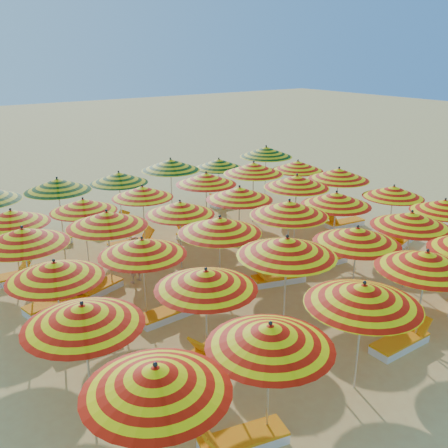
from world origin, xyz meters
The scene contains 53 objects.
ground centered at (0.00, 0.00, 0.00)m, with size 120.00×120.00×0.00m, color #DEBA62.
umbrella_0 centered at (-6.17, -6.44, 2.27)m, with size 3.01×3.01×2.58m.
umbrella_1 centered at (-3.87, -6.47, 2.24)m, with size 2.91×2.91×2.54m.
umbrella_2 centered at (-1.33, -6.46, 2.31)m, with size 2.90×2.90×2.63m.
umbrella_3 centered at (1.37, -6.13, 2.29)m, with size 3.08×3.08×2.60m.
umbrella_6 centered at (-6.39, -3.82, 2.25)m, with size 2.52×2.52×2.55m.
umbrella_7 centered at (-3.52, -3.81, 2.22)m, with size 2.48×2.48×2.52m.
umbrella_8 centered at (-1.00, -3.71, 2.40)m, with size 2.95×2.95×2.73m.
umbrella_9 centered at (1.37, -3.97, 2.27)m, with size 3.20×3.20×2.58m.
umbrella_10 centered at (3.84, -3.96, 2.25)m, with size 2.99×2.99×2.56m.
umbrella_11 centered at (6.34, -3.50, 2.12)m, with size 2.98×2.98×2.41m.
umbrella_12 centered at (-6.14, -1.23, 2.17)m, with size 2.88×2.88×2.47m.
umbrella_13 centered at (-3.81, -1.16, 2.20)m, with size 3.04×3.04×2.50m.
umbrella_14 centered at (-1.31, -1.15, 2.31)m, with size 2.90×2.90×2.62m.
umbrella_15 centered at (1.33, -1.22, 2.36)m, with size 3.10×3.10×2.68m.
umbrella_16 centered at (3.58, -1.14, 2.26)m, with size 3.21×3.21×2.57m.
umbrella_17 centered at (6.43, -1.36, 2.12)m, with size 2.87×2.87×2.40m.
umbrella_18 centered at (-6.25, 1.17, 2.31)m, with size 3.03×3.03×2.62m.
umbrella_19 centered at (-3.78, 1.26, 2.30)m, with size 2.60×2.60×2.62m.
umbrella_20 centered at (-1.19, 1.34, 2.16)m, with size 2.68×2.68×2.46m.
umbrella_21 centered at (1.29, 1.38, 2.26)m, with size 2.82×2.82×2.56m.
umbrella_22 centered at (3.87, 1.16, 2.35)m, with size 2.54×2.54×2.67m.
umbrella_23 centered at (6.11, 1.09, 2.34)m, with size 2.72×2.72×2.66m.
umbrella_24 centered at (-6.02, 3.52, 2.18)m, with size 2.54×2.54×2.48m.
umbrella_25 centered at (-3.68, 3.62, 2.12)m, with size 2.96×2.96×2.41m.
umbrella_26 centered at (-1.30, 3.92, 2.14)m, with size 2.84×2.84×2.43m.
umbrella_27 centered at (1.44, 3.80, 2.27)m, with size 3.04×3.04×2.58m.
umbrella_28 centered at (3.83, 3.78, 2.38)m, with size 2.92×2.92×2.71m.
umbrella_29 centered at (6.37, 3.78, 2.16)m, with size 2.93×2.93×2.46m.
umbrella_31 centered at (-3.76, 6.03, 2.33)m, with size 2.62×2.62×2.65m.
umbrella_32 centered at (-1.22, 6.24, 2.20)m, with size 2.49×2.49×2.50m.
umbrella_33 centered at (1.28, 6.37, 2.39)m, with size 3.14×3.14×2.71m.
umbrella_34 centered at (3.78, 6.31, 2.13)m, with size 2.55×2.55×2.42m.
umbrella_35 centered at (6.47, 6.15, 2.41)m, with size 3.41×3.41×2.74m.
lounger_0 centered at (-4.46, -6.43, 0.15)m, with size 1.82×0.94×0.69m.
lounger_1 centered at (0.87, -6.06, 0.15)m, with size 1.73×0.59×0.69m.
lounger_4 centered at (-3.02, -3.57, 0.15)m, with size 1.82×1.02×0.69m.
lounger_5 centered at (6.85, -3.28, 0.15)m, with size 1.83×1.09×0.69m.
lounger_6 centered at (-5.55, -1.26, 0.15)m, with size 1.74×0.61×0.69m.
lounger_7 centered at (-3.21, -1.39, 0.15)m, with size 1.76×0.69×0.69m.
lounger_8 centered at (0.73, -1.44, 0.15)m, with size 1.83×1.04×0.69m.
lounger_9 centered at (3.08, -1.29, 0.15)m, with size 1.78×0.74×0.69m.
lounger_10 centered at (6.93, -1.59, 0.15)m, with size 1.83×1.04×0.69m.
lounger_11 centered at (-5.65, 1.02, 0.15)m, with size 1.81×0.91×0.69m.
lounger_12 centered at (-4.38, 1.16, 0.15)m, with size 1.83×1.12×0.69m.
lounger_13 centered at (6.61, 1.02, 0.15)m, with size 1.79×0.79×0.69m.
lounger_14 centered at (-6.52, 3.50, 0.15)m, with size 1.76×0.67×0.69m.
lounger_15 centered at (-1.80, 4.01, 0.15)m, with size 1.78×0.74×0.69m.
lounger_16 centered at (0.84, 3.75, 0.15)m, with size 1.82×1.03×0.69m.
lounger_18 centered at (-4.36, 6.17, 0.15)m, with size 1.77×0.70×0.69m.
lounger_19 centered at (-1.72, 6.25, 0.15)m, with size 1.82×1.03×0.69m.
lounger_20 centered at (4.28, 6.40, 0.15)m, with size 1.74×0.61×0.69m.
beachgoer_a centered at (-2.99, 1.23, 0.79)m, with size 0.57×0.38×1.58m, color tan.
Camera 1 is at (-9.06, -12.42, 7.15)m, focal length 40.00 mm.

